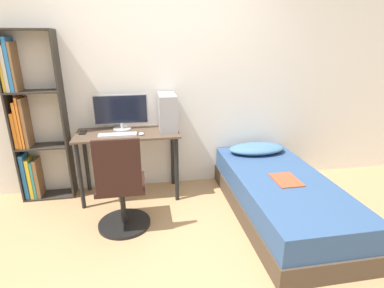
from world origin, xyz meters
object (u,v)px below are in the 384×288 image
(keyboard, at_px, (118,135))
(monitor, at_px, (121,111))
(office_chair, at_px, (122,194))
(bed, at_px, (280,197))
(bookshelf, at_px, (29,125))
(pc_tower, at_px, (167,112))

(keyboard, bearing_deg, monitor, 81.33)
(office_chair, relative_size, keyboard, 2.40)
(office_chair, relative_size, bed, 0.50)
(monitor, relative_size, keyboard, 1.50)
(office_chair, relative_size, monitor, 1.60)
(office_chair, bearing_deg, bookshelf, 140.36)
(bookshelf, relative_size, office_chair, 1.92)
(pc_tower, bearing_deg, monitor, 168.65)
(bookshelf, distance_m, keyboard, 0.98)
(bookshelf, distance_m, bed, 2.78)
(bookshelf, xyz_separation_m, bed, (2.56, -0.85, -0.66))
(bookshelf, distance_m, office_chair, 1.36)
(bookshelf, distance_m, pc_tower, 1.50)
(office_chair, xyz_separation_m, pc_tower, (0.51, 0.71, 0.60))
(bookshelf, xyz_separation_m, office_chair, (0.98, -0.81, -0.50))
(bookshelf, relative_size, pc_tower, 4.57)
(bookshelf, xyz_separation_m, keyboard, (0.94, -0.24, -0.09))
(monitor, height_order, keyboard, monitor)
(bed, distance_m, pc_tower, 1.51)
(bookshelf, xyz_separation_m, pc_tower, (1.49, -0.10, 0.10))
(bed, bearing_deg, pc_tower, 145.13)
(office_chair, xyz_separation_m, bed, (1.59, -0.04, -0.16))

